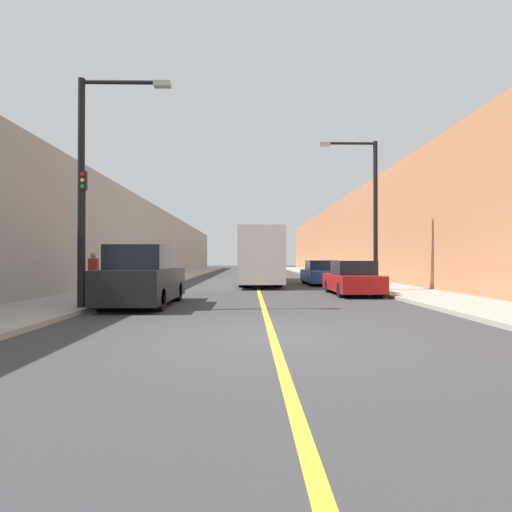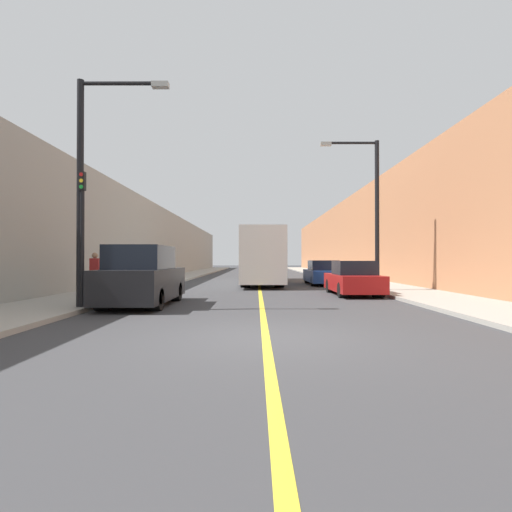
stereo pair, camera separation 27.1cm
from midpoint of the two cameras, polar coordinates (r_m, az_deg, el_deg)
The scene contains 14 objects.
ground_plane at distance 7.95m, azimuth 1.41°, elevation -11.56°, with size 200.00×200.00×0.00m, color #38383A.
sidewalk_left at distance 38.36m, azimuth -10.51°, elevation -2.71°, with size 3.12×72.00×0.13m, color #9E998E.
sidewalk_right at distance 38.47m, azimuth 9.51°, elevation -2.70°, with size 3.12×72.00×0.13m, color #9E998E.
building_row_left at distance 39.10m, azimuth -15.66°, elevation 1.67°, with size 4.00×72.00×6.04m, color gray.
building_row_right at distance 39.30m, azimuth 14.62°, elevation 2.54°, with size 4.00×72.00×7.24m, color #B2724C.
road_center_line at distance 37.83m, azimuth -0.49°, elevation -2.84°, with size 0.16×72.00×0.01m, color gold.
bus at distance 25.88m, azimuth 0.09°, elevation -0.05°, with size 2.40×12.55×3.26m.
parked_suv_left at distance 13.74m, azimuth -16.33°, elevation -3.06°, with size 1.94×4.74×1.98m.
car_right_near at distance 17.73m, azimuth 13.16°, elevation -3.29°, with size 1.78×4.20×1.48m.
car_right_mid at distance 24.74m, azimuth 8.83°, elevation -2.50°, with size 1.82×4.77×1.48m.
street_lamp_left at distance 13.00m, azimuth -23.15°, elevation 10.67°, with size 2.72×0.24×6.74m.
street_lamp_right at distance 19.37m, azimuth 15.57°, elevation 7.20°, with size 2.72×0.24×6.90m.
traffic_light at distance 12.77m, azimuth -24.00°, elevation 3.03°, with size 0.16×0.18×3.98m.
pedestrian at distance 17.78m, azimuth -22.62°, elevation -2.16°, with size 0.37×0.24×1.69m.
Camera 1 is at (-0.46, -7.80, 1.52)m, focal length 28.00 mm.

